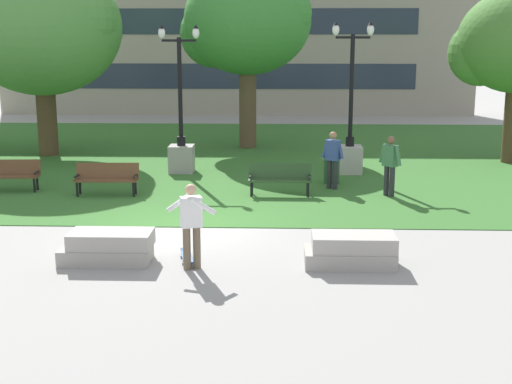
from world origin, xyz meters
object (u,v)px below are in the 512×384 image
Objects in this scene: concrete_block_left at (351,251)px; person_bystander_far_lawn at (333,157)px; skateboard at (187,257)px; park_bench_far_left at (107,177)px; lamp_post_right at (181,143)px; person_bystander_near_lawn at (390,163)px; concrete_block_center at (108,247)px; lamp_post_center at (350,143)px; person_skateboarder at (191,221)px; trash_bin at (332,168)px; park_bench_near_left at (9,173)px; park_bench_near_right at (280,177)px.

concrete_block_left is 7.18m from person_bystander_far_lawn.
park_bench_far_left is at bearing 117.26° from skateboard.
person_bystander_far_lawn reaches higher than concrete_block_left.
lamp_post_right is at bearing 64.15° from park_bench_far_left.
park_bench_far_left is (-3.07, 5.97, 0.45)m from skateboard.
person_bystander_near_lawn is 1.80m from person_bystander_far_lawn.
lamp_post_center is at bearing 59.07° from concrete_block_center.
lamp_post_right is at bearing 153.30° from person_bystander_far_lawn.
concrete_block_left is at bearing -90.86° from person_bystander_far_lawn.
person_bystander_far_lawn is (3.26, 7.47, 0.01)m from person_skateboarder.
person_bystander_near_lawn is (1.66, 6.24, 0.68)m from concrete_block_left.
trash_bin is (0.15, 7.99, 0.20)m from concrete_block_left.
person_bystander_near_lawn is (1.51, -1.75, 0.48)m from trash_bin.
concrete_block_left is 0.99× the size of park_bench_far_left.
lamp_post_right reaches higher than person_skateboarder.
person_skateboarder reaches higher than concrete_block_center.
park_bench_near_left is at bearing 178.42° from person_bystander_near_lawn.
park_bench_near_left is 9.54m from person_bystander_far_lawn.
skateboard is 0.61× the size of person_bystander_far_lawn.
trash_bin is at bearing 8.61° from park_bench_near_left.
park_bench_near_left is at bearing 133.59° from skateboard.
park_bench_far_left is 3.86m from lamp_post_right.
lamp_post_right is at bearing 152.44° from person_bystander_near_lawn.
skateboard is 6.73m from park_bench_far_left.
lamp_post_right is 2.81× the size of person_bystander_near_lawn.
lamp_post_center is at bearing 55.82° from park_bench_near_right.
park_bench_near_right is 4.68m from lamp_post_right.
skateboard is 10.40m from lamp_post_center.
person_bystander_near_lawn is at bearing -0.35° from park_bench_near_right.
concrete_block_center is 1.02× the size of park_bench_far_left.
lamp_post_center is at bearing 25.92° from park_bench_far_left.
concrete_block_left is at bearing -95.02° from lamp_post_center.
lamp_post_right is at bearing 88.90° from concrete_block_center.
lamp_post_right is at bearing 32.89° from park_bench_near_left.
park_bench_near_right is at bearing -45.34° from lamp_post_right.
concrete_block_left is 1.88× the size of trash_bin.
concrete_block_center is 1.92× the size of trash_bin.
concrete_block_center is 9.42m from trash_bin.
person_skateboarder is 0.95× the size of park_bench_near_right.
person_bystander_near_lawn reaches higher than park_bench_far_left.
park_bench_far_left is 6.81m from trash_bin.
lamp_post_center is at bearing 103.47° from person_bystander_near_lawn.
person_bystander_near_lawn is (11.06, -0.30, 0.45)m from park_bench_near_left.
lamp_post_right is (-3.27, 3.31, 0.46)m from park_bench_near_right.
trash_bin is at bearing 15.95° from park_bench_far_left.
concrete_block_left is at bearing -91.09° from trash_bin.
park_bench_far_left is at bearing -154.08° from lamp_post_center.
skateboard is 9.57m from lamp_post_right.
person_bystander_near_lawn reaches higher than trash_bin.
park_bench_near_right and park_bench_far_left have the same top height.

